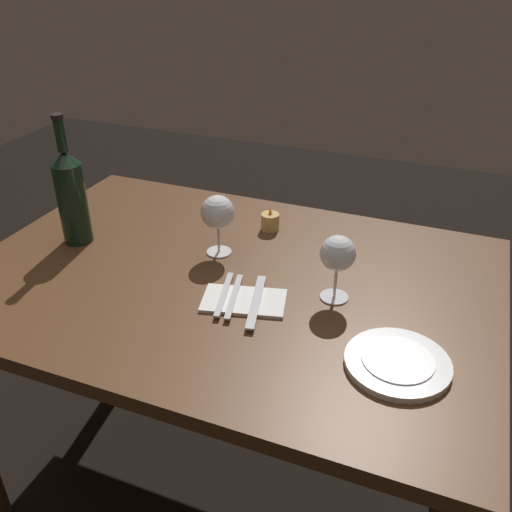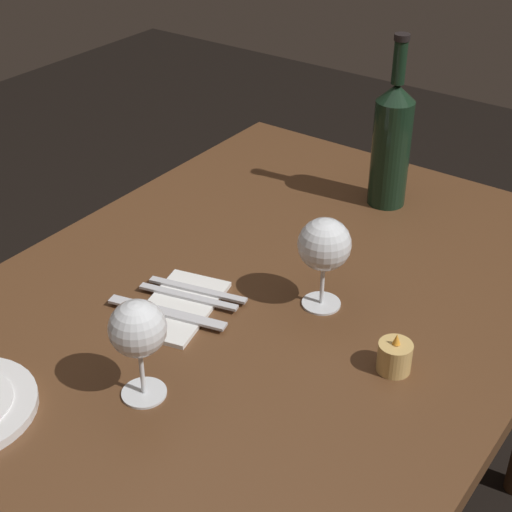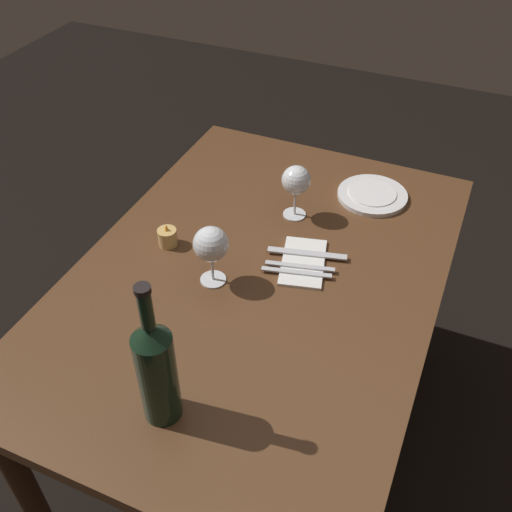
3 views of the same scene
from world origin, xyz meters
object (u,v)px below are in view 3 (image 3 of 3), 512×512
Objects in this scene: dinner_plate at (372,195)px; wine_bottle at (156,369)px; wine_glass_right at (297,182)px; folded_napkin at (303,262)px; fork_outer at (296,272)px; table_knife at (307,253)px; fork_inner at (300,266)px; votive_candle at (168,238)px; wine_glass_left at (211,245)px.

wine_bottle is at bearing 167.78° from dinner_plate.
wine_bottle is (-0.72, 0.01, 0.02)m from wine_glass_right.
folded_napkin is 0.05m from fork_outer.
table_knife is at bearing 165.08° from dinner_plate.
fork_inner is at bearing -180.00° from folded_napkin.
fork_outer is at bearing 180.00° from fork_inner.
fork_inner is at bearing -156.58° from wine_glass_right.
folded_napkin is 1.01× the size of table_knife.
wine_bottle is at bearing 168.82° from folded_napkin.
wine_glass_right is 0.24m from folded_napkin.
folded_napkin is 1.18× the size of fork_outer.
dinner_plate is at bearing -12.12° from fork_outer.
fork_outer is at bearing -12.29° from wine_bottle.
fork_outer is (-0.41, 0.09, 0.00)m from dinner_plate.
votive_candle is at bearing 97.21° from fork_inner.
wine_glass_left reaches higher than folded_napkin.
wine_bottle reaches higher than votive_candle.
votive_candle is 0.38× the size of fork_outer.
fork_outer is at bearing -86.71° from votive_candle.
wine_bottle is 1.67× the size of folded_napkin.
wine_bottle is 1.68× the size of table_knife.
wine_glass_right reaches higher than fork_outer.
wine_glass_right reaches higher than fork_inner.
votive_candle is at bearing 133.75° from wine_glass_right.
fork_inner and table_knife have the same top height.
folded_napkin is at bearing -78.93° from votive_candle.
votive_candle is 0.38× the size of fork_inner.
wine_bottle reaches higher than wine_glass_right.
folded_napkin is (-0.36, 0.09, -0.00)m from dinner_plate.
wine_glass_left is 0.40m from wine_bottle.
fork_outer is at bearing -180.00° from table_knife.
wine_glass_right is 0.46× the size of wine_bottle.
wine_glass_left is 0.78× the size of dinner_plate.
wine_glass_right is 0.77× the size of dinner_plate.
wine_glass_right is 0.76× the size of folded_napkin.
fork_inner is (0.05, -0.36, -0.01)m from votive_candle.
folded_napkin is 0.03m from fork_inner.
wine_glass_left is at bearing 128.72° from folded_napkin.
wine_glass_right is 0.27m from dinner_plate.
fork_inner is 0.06m from table_knife.
fork_outer is 0.08m from table_knife.
wine_bottle is 1.69× the size of dinner_plate.
fork_inner is at bearing -180.00° from table_knife.
dinner_plate is at bearing -12.88° from fork_inner.
fork_inner is at bearing 0.00° from fork_outer.
votive_candle is at bearing 93.29° from fork_outer.
wine_glass_right reaches higher than votive_candle.
dinner_plate is at bearing -13.74° from folded_napkin.
wine_glass_left is 0.24m from fork_outer.
wine_glass_right is 0.90× the size of fork_outer.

